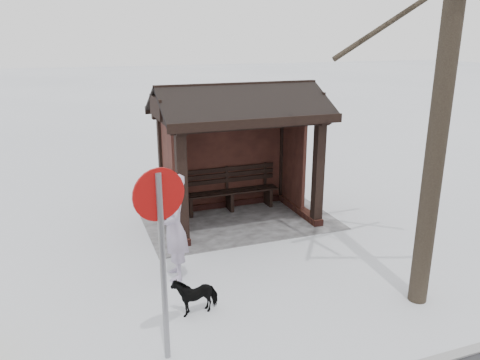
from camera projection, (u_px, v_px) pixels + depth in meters
name	position (u px, v px, depth m)	size (l,w,h in m)	color
ground	(239.00, 219.00, 10.73)	(120.00, 120.00, 0.00)	silver
trampled_patch	(236.00, 216.00, 10.91)	(4.20, 3.20, 0.02)	#939398
bus_shelter	(236.00, 125.00, 10.23)	(3.60, 2.40, 3.09)	#3C1A15
pedestrian	(174.00, 228.00, 7.89)	(0.68, 0.44, 1.85)	#A699B3
dog	(195.00, 294.00, 7.08)	(0.31, 0.68, 0.57)	black
road_sign	(161.00, 227.00, 5.60)	(0.64, 0.18, 2.57)	gray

